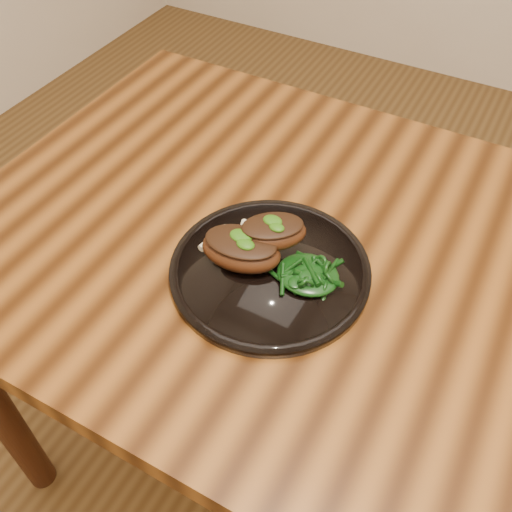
{
  "coord_description": "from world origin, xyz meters",
  "views": [
    {
      "loc": [
        -0.02,
        -0.58,
        1.38
      ],
      "look_at": [
        -0.29,
        -0.09,
        0.78
      ],
      "focal_mm": 40.0,
      "sensor_mm": 36.0,
      "label": 1
    }
  ],
  "objects": [
    {
      "name": "lamb_chop_back",
      "position": [
        -0.28,
        -0.05,
        0.81
      ],
      "size": [
        0.12,
        0.11,
        0.04
      ],
      "color": "#411E0C",
      "rests_on": "plate"
    },
    {
      "name": "herb_smear",
      "position": [
        -0.3,
        -0.02,
        0.77
      ],
      "size": [
        0.08,
        0.05,
        0.01
      ],
      "primitive_type": "ellipsoid",
      "color": "#184507",
      "rests_on": "plate"
    },
    {
      "name": "greens_heap",
      "position": [
        -0.21,
        -0.08,
        0.78
      ],
      "size": [
        0.09,
        0.08,
        0.03
      ],
      "color": "black",
      "rests_on": "plate"
    },
    {
      "name": "plate",
      "position": [
        -0.27,
        -0.08,
        0.76
      ],
      "size": [
        0.29,
        0.29,
        0.02
      ],
      "color": "black",
      "rests_on": "desk"
    },
    {
      "name": "desk",
      "position": [
        0.0,
        0.0,
        0.67
      ],
      "size": [
        1.6,
        0.8,
        0.75
      ],
      "color": "#331706",
      "rests_on": "ground"
    },
    {
      "name": "lamb_chop_front",
      "position": [
        -0.31,
        -0.09,
        0.79
      ],
      "size": [
        0.13,
        0.09,
        0.05
      ],
      "color": "#411E0C",
      "rests_on": "plate"
    }
  ]
}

